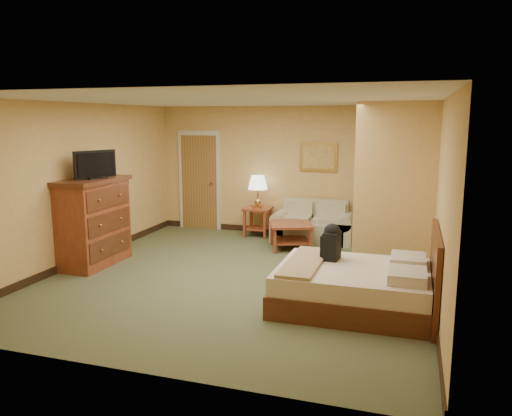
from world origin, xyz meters
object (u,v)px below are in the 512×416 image
at_px(dresser, 93,222).
at_px(bed, 358,286).
at_px(loveseat, 313,228).
at_px(coffee_table, 291,230).

distance_m(dresser, bed, 4.37).
bearing_deg(dresser, loveseat, 40.71).
distance_m(loveseat, coffee_table, 0.78).
bearing_deg(loveseat, bed, -69.67).
relative_size(coffee_table, dresser, 0.67).
xyz_separation_m(dresser, bed, (4.30, -0.64, -0.43)).
xyz_separation_m(coffee_table, dresser, (-2.81, -1.92, 0.37)).
relative_size(coffee_table, bed, 0.49).
height_order(loveseat, coffee_table, loveseat).
bearing_deg(coffee_table, dresser, -145.69).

